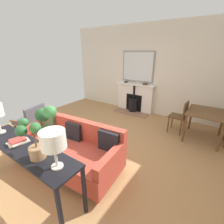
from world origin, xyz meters
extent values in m
cube|color=#A87A4C|center=(0.00, 0.00, 0.00)|extent=(5.63, 5.78, 0.01)
cube|color=silver|center=(-2.81, 0.00, 1.44)|extent=(0.12, 5.78, 2.89)
cube|color=#93664C|center=(-2.35, -0.26, 0.01)|extent=(0.42, 1.24, 0.03)
cube|color=white|center=(-2.66, -0.26, 0.48)|extent=(0.19, 1.31, 0.95)
cube|color=black|center=(-2.58, -0.26, 0.33)|extent=(0.06, 0.59, 0.59)
cylinder|color=black|center=(-2.54, -0.26, 0.25)|extent=(0.33, 0.33, 0.45)
cylinder|color=black|center=(-2.54, -0.26, 0.49)|extent=(0.34, 0.34, 0.02)
cylinder|color=black|center=(-2.54, -0.26, 0.72)|extent=(0.07, 0.07, 0.45)
cube|color=white|center=(-2.63, -0.26, 0.98)|extent=(0.24, 1.39, 0.05)
cube|color=gray|center=(-2.73, -0.26, 1.56)|extent=(0.04, 1.14, 1.00)
cube|color=silver|center=(-2.71, -0.26, 1.56)|extent=(0.01, 1.06, 0.92)
cylinder|color=black|center=(-2.63, -0.65, 1.02)|extent=(0.12, 0.12, 0.04)
torus|color=black|center=(-2.63, -0.65, 1.04)|extent=(0.12, 0.12, 0.01)
cylinder|color=#47382D|center=(-2.63, 0.08, 1.02)|extent=(0.17, 0.17, 0.05)
torus|color=#47382D|center=(-2.63, 0.08, 1.04)|extent=(0.16, 0.16, 0.01)
cylinder|color=#B2B2B7|center=(1.20, -0.79, 0.05)|extent=(0.04, 0.04, 0.10)
cylinder|color=#B2B2B7|center=(1.05, 0.95, 0.05)|extent=(0.04, 0.04, 0.10)
cylinder|color=#B2B2B7|center=(0.49, -0.85, 0.05)|extent=(0.04, 0.04, 0.10)
cylinder|color=#B2B2B7|center=(0.34, 0.89, 0.05)|extent=(0.04, 0.04, 0.10)
cube|color=#B74233|center=(0.77, 0.05, 0.27)|extent=(1.06, 2.12, 0.34)
cube|color=#B74233|center=(0.39, 0.01, 0.64)|extent=(0.32, 2.06, 0.39)
cube|color=#B74233|center=(0.85, -0.92, 0.54)|extent=(0.85, 0.19, 0.19)
cube|color=#B74233|center=(0.69, 1.01, 0.54)|extent=(0.85, 0.19, 0.19)
cube|color=#4C6B47|center=(0.55, -0.72, 0.61)|extent=(0.18, 0.39, 0.39)
cube|color=black|center=(0.49, -0.01, 0.60)|extent=(0.19, 0.36, 0.36)
cube|color=black|center=(0.42, 0.78, 0.61)|extent=(0.14, 0.39, 0.38)
cylinder|color=#B2B2B7|center=(0.10, -0.50, 0.04)|extent=(0.04, 0.04, 0.09)
cylinder|color=#B2B2B7|center=(0.03, 0.01, 0.04)|extent=(0.04, 0.04, 0.09)
cylinder|color=#B2B2B7|center=(-0.37, -0.57, 0.04)|extent=(0.04, 0.04, 0.09)
cylinder|color=#B2B2B7|center=(-0.45, -0.07, 0.04)|extent=(0.04, 0.04, 0.09)
cube|color=#B74233|center=(-0.17, -0.28, 0.23)|extent=(0.69, 0.73, 0.28)
cube|color=brown|center=(0.24, -2.10, 0.16)|extent=(0.05, 0.05, 0.33)
cube|color=brown|center=(0.73, -1.98, 0.16)|extent=(0.05, 0.05, 0.33)
cube|color=brown|center=(0.12, -1.64, 0.16)|extent=(0.05, 0.05, 0.33)
cube|color=brown|center=(0.62, -1.51, 0.16)|extent=(0.05, 0.05, 0.33)
cube|color=#4C4C56|center=(0.43, -1.81, 0.35)|extent=(0.72, 0.69, 0.08)
cube|color=#4C4C56|center=(0.37, -1.56, 0.58)|extent=(0.61, 0.24, 0.39)
cube|color=brown|center=(0.12, -1.88, 0.44)|extent=(0.17, 0.53, 0.04)
cube|color=brown|center=(0.74, -1.73, 0.44)|extent=(0.17, 0.53, 0.04)
cube|color=black|center=(1.26, -0.90, 0.38)|extent=(0.04, 0.04, 0.77)
cube|color=black|center=(1.26, 0.99, 0.38)|extent=(0.04, 0.04, 0.77)
cube|color=black|center=(1.64, 0.99, 0.38)|extent=(0.04, 0.04, 0.77)
cube|color=black|center=(1.45, 0.05, 0.78)|extent=(0.44, 1.95, 0.03)
cylinder|color=beige|center=(1.45, -0.68, 0.81)|extent=(0.14, 0.14, 0.02)
cylinder|color=beige|center=(1.45, 0.78, 0.81)|extent=(0.14, 0.14, 0.02)
cylinder|color=beige|center=(1.45, 0.78, 0.94)|extent=(0.03, 0.03, 0.25)
cylinder|color=silver|center=(1.45, 0.78, 1.17)|extent=(0.28, 0.28, 0.21)
cylinder|color=#99704C|center=(1.47, 0.44, 0.88)|extent=(0.19, 0.19, 0.16)
cylinder|color=brown|center=(1.47, 0.44, 1.09)|extent=(0.02, 0.02, 0.27)
sphere|color=#26562D|center=(1.59, 0.42, 1.23)|extent=(0.13, 0.13, 0.13)
sphere|color=#2D6633|center=(1.50, 0.54, 1.26)|extent=(0.13, 0.13, 0.13)
sphere|color=#387A3D|center=(1.30, 0.56, 1.39)|extent=(0.15, 0.15, 0.15)
sphere|color=#26562D|center=(1.28, 0.35, 1.30)|extent=(0.18, 0.18, 0.18)
sphere|color=#2D6633|center=(1.48, 0.27, 1.25)|extent=(0.11, 0.11, 0.11)
cube|color=beige|center=(1.44, -0.12, 0.81)|extent=(0.30, 0.20, 0.02)
cube|color=beige|center=(1.45, -0.13, 0.83)|extent=(0.26, 0.22, 0.02)
cube|color=#B23833|center=(1.45, -0.12, 0.85)|extent=(0.23, 0.20, 0.03)
cylinder|color=brown|center=(-2.22, 1.67, 0.35)|extent=(0.05, 0.05, 0.69)
cylinder|color=brown|center=(-1.40, 1.67, 0.35)|extent=(0.05, 0.05, 0.69)
cylinder|color=brown|center=(-2.22, 2.39, 0.35)|extent=(0.05, 0.05, 0.69)
cylinder|color=brown|center=(-1.40, 2.39, 0.35)|extent=(0.05, 0.05, 0.69)
cube|color=brown|center=(-1.81, 2.03, 0.71)|extent=(0.92, 0.81, 0.03)
cylinder|color=brown|center=(-1.98, 1.25, 0.22)|extent=(0.03, 0.03, 0.45)
cylinder|color=brown|center=(-1.66, 1.23, 0.22)|extent=(0.03, 0.03, 0.45)
cylinder|color=brown|center=(-1.96, 1.57, 0.22)|extent=(0.03, 0.03, 0.45)
cylinder|color=brown|center=(-1.64, 1.55, 0.22)|extent=(0.03, 0.03, 0.45)
cube|color=brown|center=(-1.81, 1.40, 0.46)|extent=(0.42, 0.42, 0.02)
cube|color=brown|center=(-1.80, 1.57, 0.67)|extent=(0.36, 0.06, 0.41)
camera|label=1|loc=(2.30, 2.14, 2.06)|focal=25.15mm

